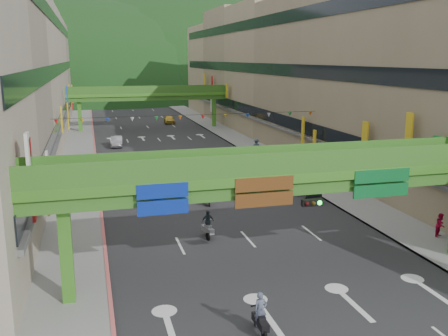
% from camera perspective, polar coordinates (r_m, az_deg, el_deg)
% --- Properties ---
extents(ground, '(320.00, 320.00, 0.00)m').
position_cam_1_polar(ground, '(22.97, 12.48, -18.22)').
color(ground, black).
rests_on(ground, ground).
extents(road_slab, '(18.00, 140.00, 0.02)m').
position_cam_1_polar(road_slab, '(69.00, -6.98, 2.73)').
color(road_slab, '#28282B').
rests_on(road_slab, ground).
extents(sidewalk_left, '(4.00, 140.00, 0.15)m').
position_cam_1_polar(sidewalk_left, '(68.33, -16.15, 2.28)').
color(sidewalk_left, gray).
rests_on(sidewalk_left, ground).
extents(sidewalk_right, '(4.00, 140.00, 0.15)m').
position_cam_1_polar(sidewalk_right, '(71.35, 1.80, 3.19)').
color(sidewalk_right, gray).
rests_on(sidewalk_right, ground).
extents(curb_left, '(0.20, 140.00, 0.18)m').
position_cam_1_polar(curb_left, '(68.32, -14.56, 2.39)').
color(curb_left, '#CC5959').
rests_on(curb_left, ground).
extents(curb_right, '(0.20, 140.00, 0.18)m').
position_cam_1_polar(curb_right, '(70.82, 0.33, 3.14)').
color(curb_right, gray).
rests_on(curb_right, ground).
extents(building_row_left, '(12.80, 95.00, 19.00)m').
position_cam_1_polar(building_row_left, '(68.01, -23.42, 9.68)').
color(building_row_left, '#9E937F').
rests_on(building_row_left, ground).
extents(building_row_right, '(12.80, 95.00, 19.00)m').
position_cam_1_polar(building_row_right, '(73.16, 7.91, 10.70)').
color(building_row_right, gray).
rests_on(building_row_right, ground).
extents(overpass_near, '(28.00, 12.27, 7.10)m').
position_cam_1_polar(overpass_near, '(25.84, 9.37, -2.04)').
color(overpass_near, '#4C9E2D').
rests_on(overpass_near, ground).
extents(overpass_far, '(28.00, 2.20, 7.10)m').
position_cam_1_polar(overpass_far, '(83.12, -8.60, 8.08)').
color(overpass_far, '#4C9E2D').
rests_on(overpass_far, ground).
extents(hill_left, '(168.00, 140.00, 112.00)m').
position_cam_1_polar(hill_left, '(177.80, -17.07, 8.22)').
color(hill_left, '#1C4419').
rests_on(hill_left, ground).
extents(hill_right, '(208.00, 176.00, 128.00)m').
position_cam_1_polar(hill_right, '(200.68, -5.30, 9.14)').
color(hill_right, '#1C4419').
rests_on(hill_right, ground).
extents(bunting_string, '(26.00, 0.36, 0.47)m').
position_cam_1_polar(bunting_string, '(48.63, -3.72, 5.80)').
color(bunting_string, black).
rests_on(bunting_string, ground).
extents(scooter_rider_near, '(0.58, 1.60, 1.91)m').
position_cam_1_polar(scooter_rider_near, '(22.26, 4.19, -16.42)').
color(scooter_rider_near, black).
rests_on(scooter_rider_near, ground).
extents(scooter_rider_mid, '(0.85, 1.60, 2.00)m').
position_cam_1_polar(scooter_rider_mid, '(52.68, -5.63, 0.85)').
color(scooter_rider_mid, black).
rests_on(scooter_rider_mid, ground).
extents(scooter_rider_left, '(0.95, 1.58, 1.86)m').
position_cam_1_polar(scooter_rider_left, '(32.97, -1.87, -6.45)').
color(scooter_rider_left, gray).
rests_on(scooter_rider_left, ground).
extents(scooter_rider_far, '(0.94, 1.59, 2.09)m').
position_cam_1_polar(scooter_rider_far, '(40.10, -2.04, -2.77)').
color(scooter_rider_far, maroon).
rests_on(scooter_rider_far, ground).
extents(parked_scooter_row, '(1.60, 9.35, 1.08)m').
position_cam_1_polar(parked_scooter_row, '(45.36, 7.87, -1.78)').
color(parked_scooter_row, black).
rests_on(parked_scooter_row, ground).
extents(car_silver, '(1.79, 4.26, 1.37)m').
position_cam_1_polar(car_silver, '(68.06, -12.15, 2.98)').
color(car_silver, '#98989F').
rests_on(car_silver, ground).
extents(car_yellow, '(2.05, 4.42, 1.47)m').
position_cam_1_polar(car_yellow, '(90.71, -6.27, 5.54)').
color(car_yellow, gold).
rests_on(car_yellow, ground).
extents(pedestrian_red, '(0.96, 0.91, 1.57)m').
position_cam_1_polar(pedestrian_red, '(35.75, 23.49, -6.22)').
color(pedestrian_red, '#9F0628').
rests_on(pedestrian_red, ground).
extents(pedestrian_dark, '(1.02, 0.75, 1.60)m').
position_cam_1_polar(pedestrian_dark, '(46.76, 13.07, -1.20)').
color(pedestrian_dark, black).
rests_on(pedestrian_dark, ground).
extents(pedestrian_blue, '(1.00, 0.80, 1.88)m').
position_cam_1_polar(pedestrian_blue, '(60.66, 3.71, 2.34)').
color(pedestrian_blue, '#324551').
rests_on(pedestrian_blue, ground).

